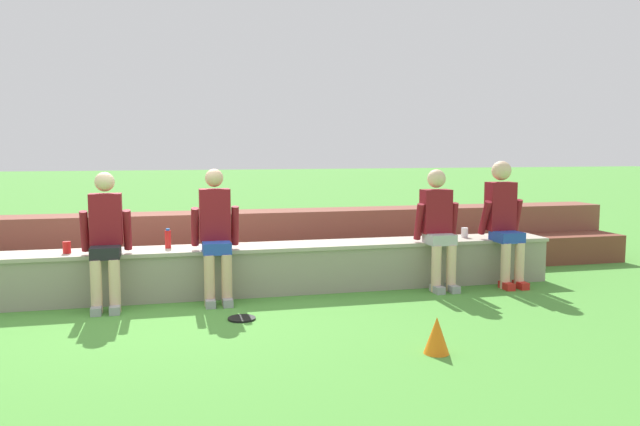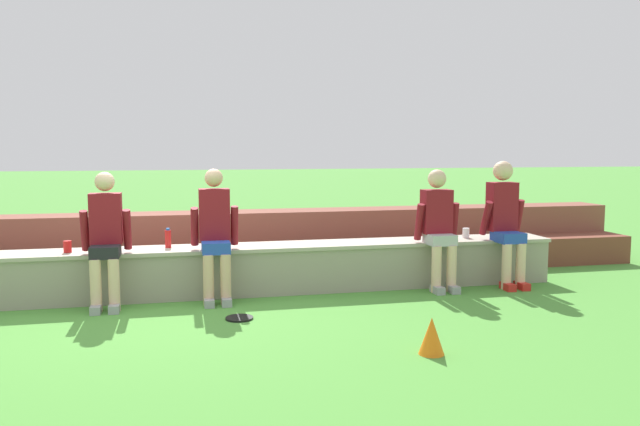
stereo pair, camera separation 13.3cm
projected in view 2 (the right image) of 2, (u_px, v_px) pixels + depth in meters
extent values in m
plane|color=#4C9338|center=(157.00, 303.00, 6.50)|extent=(80.00, 80.00, 0.00)
cube|color=gray|center=(157.00, 273.00, 6.73)|extent=(9.09, 0.52, 0.52)
cube|color=#ABA28E|center=(156.00, 251.00, 6.70)|extent=(9.13, 0.56, 0.04)
cube|color=brown|center=(159.00, 265.00, 7.57)|extent=(12.75, 0.57, 0.38)
cube|color=brown|center=(160.00, 243.00, 8.11)|extent=(12.75, 0.57, 0.77)
cylinder|color=beige|center=(96.00, 286.00, 6.12)|extent=(0.11, 0.11, 0.52)
cylinder|color=beige|center=(114.00, 285.00, 6.16)|extent=(0.11, 0.11, 0.52)
cube|color=#99999E|center=(96.00, 309.00, 6.11)|extent=(0.10, 0.22, 0.08)
cube|color=#99999E|center=(114.00, 308.00, 6.14)|extent=(0.10, 0.22, 0.08)
cube|color=black|center=(105.00, 251.00, 6.25)|extent=(0.28, 0.35, 0.12)
cube|color=maroon|center=(106.00, 218.00, 6.36)|extent=(0.31, 0.20, 0.52)
sphere|color=beige|center=(105.00, 182.00, 6.32)|extent=(0.20, 0.20, 0.20)
cylinder|color=maroon|center=(85.00, 231.00, 6.30)|extent=(0.08, 0.18, 0.43)
cylinder|color=maroon|center=(127.00, 229.00, 6.39)|extent=(0.08, 0.18, 0.43)
cylinder|color=#DBAD89|center=(209.00, 280.00, 6.39)|extent=(0.11, 0.11, 0.52)
cylinder|color=#DBAD89|center=(226.00, 279.00, 6.42)|extent=(0.11, 0.11, 0.52)
cube|color=#99999E|center=(209.00, 302.00, 6.37)|extent=(0.10, 0.22, 0.08)
cube|color=#99999E|center=(226.00, 301.00, 6.41)|extent=(0.10, 0.22, 0.08)
cube|color=#2347B2|center=(216.00, 247.00, 6.50)|extent=(0.29, 0.32, 0.12)
cube|color=maroon|center=(214.00, 214.00, 6.63)|extent=(0.32, 0.20, 0.54)
sphere|color=#DBAD89|center=(214.00, 178.00, 6.59)|extent=(0.19, 0.19, 0.19)
cylinder|color=maroon|center=(195.00, 226.00, 6.57)|extent=(0.08, 0.20, 0.42)
cylinder|color=maroon|center=(234.00, 225.00, 6.66)|extent=(0.08, 0.15, 0.43)
cylinder|color=beige|center=(436.00, 269.00, 6.95)|extent=(0.11, 0.11, 0.52)
cylinder|color=beige|center=(452.00, 269.00, 6.99)|extent=(0.11, 0.11, 0.52)
cube|color=#99999E|center=(437.00, 290.00, 6.93)|extent=(0.10, 0.22, 0.08)
cube|color=#99999E|center=(453.00, 289.00, 6.97)|extent=(0.10, 0.22, 0.08)
cube|color=#B2B2B7|center=(440.00, 239.00, 7.06)|extent=(0.30, 0.31, 0.12)
cube|color=maroon|center=(436.00, 211.00, 7.14)|extent=(0.33, 0.20, 0.50)
sphere|color=beige|center=(437.00, 179.00, 7.10)|extent=(0.21, 0.21, 0.21)
cylinder|color=maroon|center=(419.00, 222.00, 7.08)|extent=(0.08, 0.18, 0.43)
cylinder|color=maroon|center=(454.00, 221.00, 7.18)|extent=(0.08, 0.14, 0.43)
cylinder|color=beige|center=(507.00, 267.00, 7.11)|extent=(0.11, 0.11, 0.52)
cylinder|color=beige|center=(521.00, 266.00, 7.15)|extent=(0.11, 0.11, 0.52)
cube|color=red|center=(508.00, 287.00, 7.09)|extent=(0.10, 0.22, 0.08)
cube|color=red|center=(522.00, 286.00, 7.13)|extent=(0.10, 0.22, 0.08)
cube|color=#2347B2|center=(508.00, 237.00, 7.23)|extent=(0.29, 0.34, 0.12)
cube|color=maroon|center=(502.00, 206.00, 7.36)|extent=(0.32, 0.20, 0.57)
sphere|color=beige|center=(503.00, 171.00, 7.31)|extent=(0.23, 0.23, 0.23)
cylinder|color=maroon|center=(486.00, 218.00, 7.30)|extent=(0.08, 0.23, 0.42)
cylinder|color=maroon|center=(519.00, 217.00, 7.40)|extent=(0.08, 0.17, 0.43)
cylinder|color=red|center=(168.00, 239.00, 6.77)|extent=(0.07, 0.07, 0.19)
cylinder|color=blue|center=(168.00, 229.00, 6.76)|extent=(0.04, 0.04, 0.02)
cylinder|color=white|center=(466.00, 233.00, 7.51)|extent=(0.08, 0.08, 0.12)
cylinder|color=red|center=(68.00, 247.00, 6.46)|extent=(0.08, 0.08, 0.12)
cylinder|color=black|center=(239.00, 318.00, 5.89)|extent=(0.26, 0.26, 0.02)
cone|color=orange|center=(432.00, 336.00, 4.88)|extent=(0.20, 0.20, 0.29)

